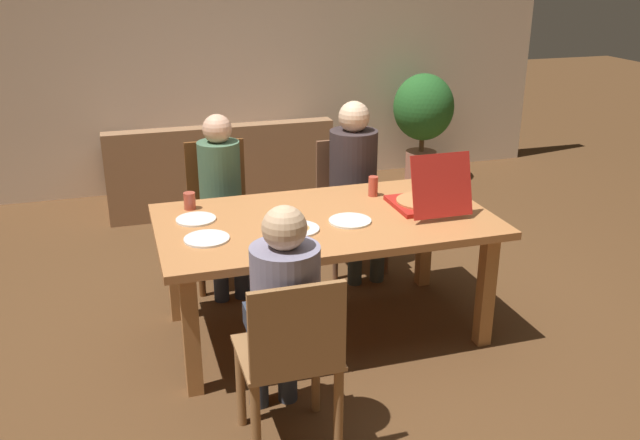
% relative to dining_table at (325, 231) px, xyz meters
% --- Properties ---
extents(ground_plane, '(20.00, 20.00, 0.00)m').
position_rel_dining_table_xyz_m(ground_plane, '(0.00, 0.00, -0.66)').
color(ground_plane, brown).
extents(back_wall, '(6.54, 0.12, 2.73)m').
position_rel_dining_table_xyz_m(back_wall, '(0.00, 3.12, 0.71)').
color(back_wall, beige).
rests_on(back_wall, ground).
extents(dining_table, '(1.93, 1.07, 0.74)m').
position_rel_dining_table_xyz_m(dining_table, '(0.00, 0.00, 0.00)').
color(dining_table, '#B97440').
rests_on(dining_table, ground).
extents(chair_0, '(0.43, 0.42, 0.98)m').
position_rel_dining_table_xyz_m(chair_0, '(-0.47, 0.94, -0.13)').
color(chair_0, brown).
rests_on(chair_0, ground).
extents(person_0, '(0.28, 0.47, 1.20)m').
position_rel_dining_table_xyz_m(person_0, '(-0.47, 0.79, 0.05)').
color(person_0, '#2C364C').
rests_on(person_0, ground).
extents(chair_1, '(0.44, 0.45, 0.91)m').
position_rel_dining_table_xyz_m(chair_1, '(0.48, 0.95, -0.14)').
color(chair_1, brown).
rests_on(chair_1, ground).
extents(person_1, '(0.34, 0.52, 1.23)m').
position_rel_dining_table_xyz_m(person_1, '(0.48, 0.80, 0.07)').
color(person_1, '#353F3E').
rests_on(person_1, ground).
extents(chair_2, '(0.44, 0.42, 0.90)m').
position_rel_dining_table_xyz_m(chair_2, '(-0.47, -1.01, -0.16)').
color(chair_2, '#98683C').
rests_on(chair_2, ground).
extents(person_2, '(0.31, 0.51, 1.18)m').
position_rel_dining_table_xyz_m(person_2, '(-0.47, -0.86, 0.04)').
color(person_2, '#333A4A').
rests_on(person_2, ground).
extents(pizza_box_0, '(0.36, 0.47, 0.38)m').
position_rel_dining_table_xyz_m(pizza_box_0, '(0.62, -0.03, 0.14)').
color(pizza_box_0, '#AF1F17').
rests_on(pizza_box_0, dining_table).
extents(plate_0, '(0.24, 0.24, 0.01)m').
position_rel_dining_table_xyz_m(plate_0, '(-0.70, -0.13, 0.09)').
color(plate_0, white).
rests_on(plate_0, dining_table).
extents(plate_1, '(0.24, 0.24, 0.01)m').
position_rel_dining_table_xyz_m(plate_1, '(0.12, -0.11, 0.09)').
color(plate_1, white).
rests_on(plate_1, dining_table).
extents(plate_2, '(0.23, 0.23, 0.01)m').
position_rel_dining_table_xyz_m(plate_2, '(-0.72, 0.17, 0.09)').
color(plate_2, white).
rests_on(plate_2, dining_table).
extents(plate_3, '(0.25, 0.25, 0.03)m').
position_rel_dining_table_xyz_m(plate_3, '(-0.21, -0.14, 0.10)').
color(plate_3, white).
rests_on(plate_3, dining_table).
extents(drinking_glass_0, '(0.07, 0.07, 0.10)m').
position_rel_dining_table_xyz_m(drinking_glass_0, '(-0.73, 0.37, 0.14)').
color(drinking_glass_0, '#B04534').
rests_on(drinking_glass_0, dining_table).
extents(drinking_glass_1, '(0.06, 0.06, 0.13)m').
position_rel_dining_table_xyz_m(drinking_glass_1, '(0.40, 0.28, 0.15)').
color(drinking_glass_1, '#BE4533').
rests_on(drinking_glass_1, dining_table).
extents(couch, '(1.98, 0.78, 0.79)m').
position_rel_dining_table_xyz_m(couch, '(-0.24, 2.50, -0.38)').
color(couch, '#9C6F4B').
rests_on(couch, ground).
extents(potted_plant, '(0.60, 0.60, 1.08)m').
position_rel_dining_table_xyz_m(potted_plant, '(1.85, 2.63, 0.03)').
color(potted_plant, '#A86E59').
rests_on(potted_plant, ground).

